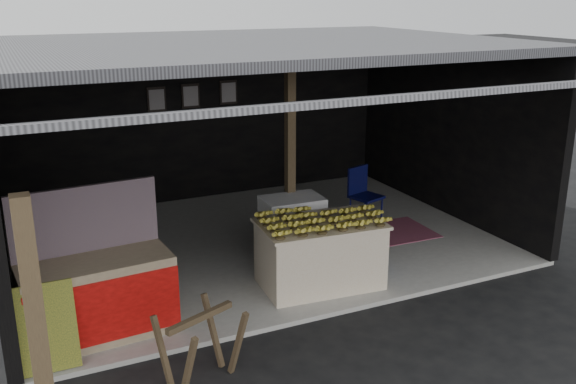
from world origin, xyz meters
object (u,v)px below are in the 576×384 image
white_crate (292,229)px  water_barrel (368,253)px  sawhorse (201,341)px  plastic_chair (362,190)px  banana_table (320,254)px  neighbor_stall (98,294)px

white_crate → water_barrel: white_crate is taller
sawhorse → water_barrel: bearing=5.8°
sawhorse → plastic_chair: 4.88m
banana_table → neighbor_stall: bearing=-173.2°
neighbor_stall → banana_table: bearing=-2.2°
neighbor_stall → water_barrel: (3.59, 0.25, -0.26)m
white_crate → neighbor_stall: (-2.80, -0.98, 0.03)m
banana_table → neighbor_stall: 2.77m
neighbor_stall → plastic_chair: neighbor_stall is taller
banana_table → water_barrel: bearing=15.0°
white_crate → neighbor_stall: bearing=-158.3°
plastic_chair → neighbor_stall: bearing=-174.1°
sawhorse → plastic_chair: plastic_chair is taller
sawhorse → plastic_chair: (3.72, 3.15, 0.13)m
white_crate → neighbor_stall: 2.96m
banana_table → white_crate: bearing=92.6°
water_barrel → neighbor_stall: bearing=-176.1°
water_barrel → white_crate: bearing=137.2°
neighbor_stall → plastic_chair: bearing=18.5°
banana_table → plastic_chair: (1.70, 1.77, 0.12)m
plastic_chair → white_crate: bearing=-168.8°
banana_table → plastic_chair: bearing=50.8°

